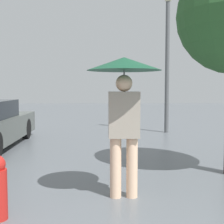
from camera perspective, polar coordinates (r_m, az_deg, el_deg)
The scene contains 2 objects.
pedestrian at distance 4.34m, azimuth 2.22°, elevation 4.01°, with size 1.04×1.04×1.98m.
street_lamp at distance 11.04m, azimuth 10.09°, elevation 10.14°, with size 0.27×0.27×4.72m.
Camera 1 is at (-0.08, -1.07, 1.55)m, focal length 50.00 mm.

